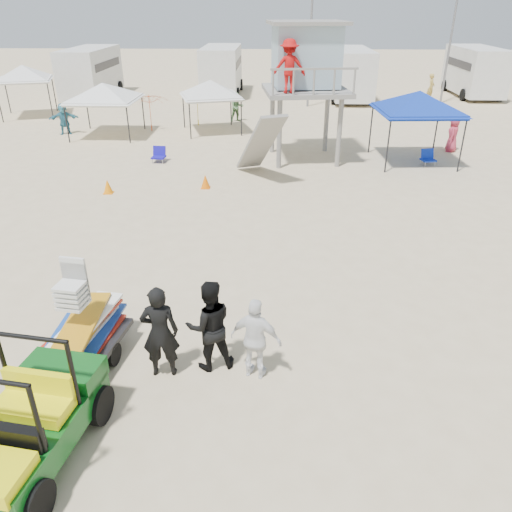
{
  "coord_description": "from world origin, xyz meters",
  "views": [
    {
      "loc": [
        0.83,
        -6.41,
        6.13
      ],
      "look_at": [
        0.5,
        3.0,
        1.3
      ],
      "focal_mm": 35.0,
      "sensor_mm": 36.0,
      "label": 1
    }
  ],
  "objects_px": {
    "man_left": "(160,332)",
    "lifeguard_tower": "(304,61)",
    "utility_cart": "(24,416)",
    "canopy_blue": "(420,94)",
    "surf_trailer": "(82,327)"
  },
  "relations": [
    {
      "from": "man_left",
      "to": "lifeguard_tower",
      "type": "distance_m",
      "value": 14.92
    },
    {
      "from": "utility_cart",
      "to": "man_left",
      "type": "relative_size",
      "value": 1.46
    },
    {
      "from": "lifeguard_tower",
      "to": "canopy_blue",
      "type": "bearing_deg",
      "value": -4.68
    },
    {
      "from": "utility_cart",
      "to": "man_left",
      "type": "xyz_separation_m",
      "value": [
        1.52,
        2.03,
        0.03
      ]
    },
    {
      "from": "surf_trailer",
      "to": "canopy_blue",
      "type": "bearing_deg",
      "value": 55.53
    },
    {
      "from": "lifeguard_tower",
      "to": "canopy_blue",
      "type": "distance_m",
      "value": 4.83
    },
    {
      "from": "utility_cart",
      "to": "surf_trailer",
      "type": "bearing_deg",
      "value": 89.82
    },
    {
      "from": "lifeguard_tower",
      "to": "surf_trailer",
      "type": "bearing_deg",
      "value": -108.44
    },
    {
      "from": "surf_trailer",
      "to": "canopy_blue",
      "type": "xyz_separation_m",
      "value": [
        9.33,
        13.58,
        2.0
      ]
    },
    {
      "from": "surf_trailer",
      "to": "lifeguard_tower",
      "type": "bearing_deg",
      "value": 71.56
    },
    {
      "from": "utility_cart",
      "to": "lifeguard_tower",
      "type": "distance_m",
      "value": 17.23
    },
    {
      "from": "lifeguard_tower",
      "to": "man_left",
      "type": "bearing_deg",
      "value": -102.42
    },
    {
      "from": "lifeguard_tower",
      "to": "canopy_blue",
      "type": "height_order",
      "value": "lifeguard_tower"
    },
    {
      "from": "surf_trailer",
      "to": "lifeguard_tower",
      "type": "relative_size",
      "value": 0.42
    },
    {
      "from": "surf_trailer",
      "to": "man_left",
      "type": "height_order",
      "value": "surf_trailer"
    }
  ]
}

